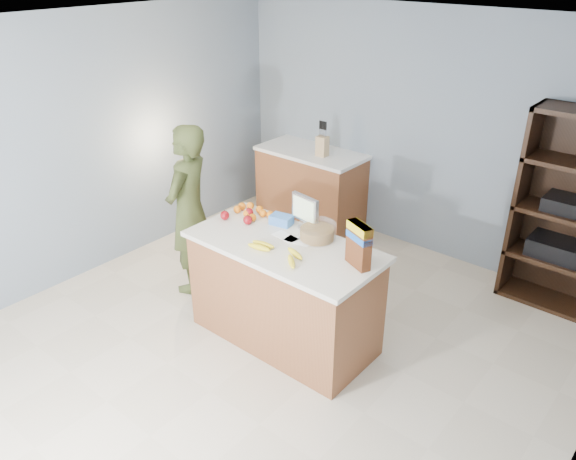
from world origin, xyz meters
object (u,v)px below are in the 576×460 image
Objects in this scene: person at (189,210)px; cereal_box at (359,242)px; counter_peninsula at (284,296)px; tv at (305,210)px; shelving_unit at (571,216)px.

person is 4.85× the size of cereal_box.
counter_peninsula is 1.27m from person.
tv is at bearing 81.98° from person.
counter_peninsula is at bearing 66.37° from person.
cereal_box is at bearing 70.29° from person.
counter_peninsula is 0.72m from tv.
cereal_box is (1.83, 0.02, 0.29)m from person.
shelving_unit is at bearing 105.48° from person.
shelving_unit is at bearing 52.89° from counter_peninsula.
tv is (-0.05, 0.32, 0.64)m from counter_peninsula.
counter_peninsula is at bearing -81.47° from tv.
shelving_unit is 3.39m from person.
shelving_unit is at bearing 64.74° from cereal_box.
cereal_box reaches higher than tv.
tv is at bearing -132.77° from shelving_unit.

